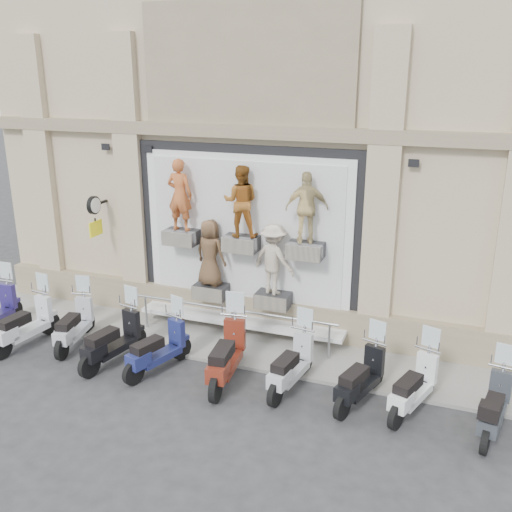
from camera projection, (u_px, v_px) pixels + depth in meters
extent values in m
plane|color=#2B2B2E|center=(195.00, 387.00, 11.63)|extent=(90.00, 90.00, 0.00)
cube|color=gray|center=(234.00, 341.00, 13.49)|extent=(16.00, 2.20, 0.08)
cube|color=black|center=(247.00, 236.00, 13.52)|extent=(5.60, 0.10, 4.30)
cube|color=white|center=(246.00, 237.00, 13.47)|extent=(5.10, 0.06, 3.90)
cube|color=white|center=(245.00, 237.00, 13.43)|extent=(4.70, 0.04, 3.60)
cube|color=white|center=(241.00, 319.00, 13.77)|extent=(5.10, 0.75, 0.10)
cube|color=#28282B|center=(182.00, 237.00, 13.73)|extent=(0.80, 0.50, 0.35)
imported|color=orange|center=(180.00, 195.00, 13.41)|extent=(0.63, 0.42, 1.72)
cube|color=#28282B|center=(241.00, 243.00, 13.22)|extent=(0.80, 0.50, 0.35)
imported|color=brown|center=(241.00, 201.00, 12.91)|extent=(0.93, 0.80, 1.65)
cube|color=#28282B|center=(306.00, 250.00, 12.70)|extent=(0.80, 0.50, 0.35)
imported|color=tan|center=(307.00, 208.00, 12.40)|extent=(1.01, 0.68, 1.59)
cube|color=#28282B|center=(211.00, 291.00, 13.89)|extent=(0.80, 0.50, 0.35)
imported|color=brown|center=(210.00, 253.00, 13.58)|extent=(0.88, 0.67, 1.62)
cube|color=#28282B|center=(273.00, 300.00, 13.36)|extent=(0.80, 0.50, 0.35)
imported|color=beige|center=(274.00, 259.00, 13.04)|extent=(1.22, 0.93, 1.67)
cube|color=black|center=(100.00, 203.00, 14.43)|extent=(0.06, 0.56, 0.06)
cylinder|color=black|center=(94.00, 205.00, 14.19)|extent=(0.10, 0.46, 0.46)
cube|color=yellow|center=(96.00, 228.00, 14.38)|extent=(0.04, 0.50, 0.38)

